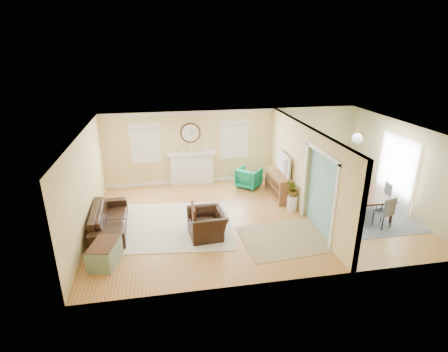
{
  "coord_description": "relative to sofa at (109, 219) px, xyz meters",
  "views": [
    {
      "loc": [
        -2.45,
        -8.84,
        4.71
      ],
      "look_at": [
        -0.8,
        0.3,
        1.2
      ],
      "focal_mm": 28.0,
      "sensor_mm": 36.0,
      "label": 1
    }
  ],
  "objects": [
    {
      "name": "wall_back",
      "position": [
        4.0,
        3.09,
        0.97
      ],
      "size": [
        9.0,
        0.02,
        2.6
      ],
      "primitive_type": "cube",
      "color": "tan",
      "rests_on": "ground"
    },
    {
      "name": "credenza",
      "position": [
        5.22,
        1.36,
        0.07
      ],
      "size": [
        0.53,
        1.57,
        0.8
      ],
      "color": "#8F5D33",
      "rests_on": "floor"
    },
    {
      "name": "green_chair",
      "position": [
        4.43,
        2.31,
        0.02
      ],
      "size": [
        1.06,
        1.06,
        0.7
      ],
      "primitive_type": "imported",
      "rotation": [
        0.0,
        0.0,
        2.44
      ],
      "color": "#178065",
      "rests_on": "floor"
    },
    {
      "name": "fireplace",
      "position": [
        2.5,
        2.97,
        0.27
      ],
      "size": [
        1.7,
        0.3,
        1.17
      ],
      "color": "white",
      "rests_on": "ground"
    },
    {
      "name": "wall_left",
      "position": [
        -0.5,
        0.09,
        0.97
      ],
      "size": [
        0.02,
        6.0,
        2.6
      ],
      "primitive_type": "cube",
      "color": "tan",
      "rests_on": "ground"
    },
    {
      "name": "rug_cream",
      "position": [
        1.68,
        -0.04,
        -0.32
      ],
      "size": [
        3.53,
        3.15,
        0.02
      ],
      "primitive_type": "cube",
      "rotation": [
        0.0,
        0.0,
        -0.11
      ],
      "color": "beige",
      "rests_on": "floor"
    },
    {
      "name": "wall_right",
      "position": [
        8.5,
        0.09,
        0.97
      ],
      "size": [
        0.02,
        6.0,
        2.6
      ],
      "primitive_type": "cube",
      "color": "tan",
      "rests_on": "ground"
    },
    {
      "name": "ceiling",
      "position": [
        4.0,
        0.09,
        2.27
      ],
      "size": [
        9.0,
        6.0,
        0.02
      ],
      "primitive_type": "cube",
      "color": "white",
      "rests_on": "wall_back"
    },
    {
      "name": "window_right",
      "position": [
        4.05,
        3.04,
        1.33
      ],
      "size": [
        1.05,
        0.13,
        1.42
      ],
      "color": "white",
      "rests_on": "wall_back"
    },
    {
      "name": "partition",
      "position": [
        5.51,
        0.37,
        1.03
      ],
      "size": [
        0.17,
        6.0,
        2.6
      ],
      "color": "tan",
      "rests_on": "ground"
    },
    {
      "name": "wall_front",
      "position": [
        4.0,
        -2.91,
        0.97
      ],
      "size": [
        9.0,
        0.02,
        2.6
      ],
      "primitive_type": "cube",
      "color": "tan",
      "rests_on": "ground"
    },
    {
      "name": "dining_chair_n",
      "position": [
        7.2,
        1.05,
        0.21
      ],
      "size": [
        0.41,
        0.41,
        0.91
      ],
      "color": "slate",
      "rests_on": "floor"
    },
    {
      "name": "floor",
      "position": [
        4.0,
        0.09,
        -0.33
      ],
      "size": [
        9.0,
        9.0,
        0.0
      ],
      "primitive_type": "plane",
      "color": "#A66E26",
      "rests_on": "ground"
    },
    {
      "name": "french_doors",
      "position": [
        8.45,
        0.09,
        0.77
      ],
      "size": [
        0.06,
        1.7,
        2.2
      ],
      "color": "white",
      "rests_on": "ground"
    },
    {
      "name": "rug_jute",
      "position": [
        4.48,
        -1.3,
        -0.32
      ],
      "size": [
        2.29,
        1.93,
        0.01
      ],
      "primitive_type": "cube",
      "rotation": [
        0.0,
        0.0,
        0.07
      ],
      "color": "tan",
      "rests_on": "floor"
    },
    {
      "name": "garden_stool",
      "position": [
        5.26,
        0.27,
        -0.1
      ],
      "size": [
        0.31,
        0.31,
        0.45
      ],
      "primitive_type": "cylinder",
      "color": "white",
      "rests_on": "floor"
    },
    {
      "name": "dining_chair_e",
      "position": [
        7.88,
        -0.18,
        0.18
      ],
      "size": [
        0.45,
        0.45,
        0.87
      ],
      "color": "slate",
      "rests_on": "floor"
    },
    {
      "name": "rug_grey",
      "position": [
        7.29,
        -0.13,
        -0.32
      ],
      "size": [
        2.52,
        3.15,
        0.01
      ],
      "primitive_type": "cube",
      "color": "slate",
      "rests_on": "floor"
    },
    {
      "name": "dining_table",
      "position": [
        7.29,
        -0.13,
        0.01
      ],
      "size": [
        1.14,
        1.97,
        0.68
      ],
      "primitive_type": "imported",
      "rotation": [
        0.0,
        0.0,
        1.55
      ],
      "color": "#4A2515",
      "rests_on": "floor"
    },
    {
      "name": "window_left",
      "position": [
        0.95,
        3.04,
        1.33
      ],
      "size": [
        1.05,
        0.13,
        1.42
      ],
      "color": "white",
      "rests_on": "wall_back"
    },
    {
      "name": "trunk",
      "position": [
        0.08,
        -1.57,
        -0.07
      ],
      "size": [
        0.73,
        0.99,
        0.52
      ],
      "color": "gray",
      "rests_on": "floor"
    },
    {
      "name": "dining_chair_s",
      "position": [
        7.32,
        -1.14,
        0.21
      ],
      "size": [
        0.5,
        0.5,
        0.91
      ],
      "color": "slate",
      "rests_on": "floor"
    },
    {
      "name": "wall_clock",
      "position": [
        2.5,
        3.06,
        1.52
      ],
      "size": [
        0.7,
        0.07,
        0.7
      ],
      "color": "#4A2515",
      "rests_on": "wall_back"
    },
    {
      "name": "tv",
      "position": [
        5.21,
        1.36,
        0.81
      ],
      "size": [
        0.19,
        1.18,
        0.68
      ],
      "primitive_type": "imported",
      "rotation": [
        0.0,
        0.0,
        1.54
      ],
      "color": "black",
      "rests_on": "credenza"
    },
    {
      "name": "sofa",
      "position": [
        0.0,
        0.0,
        0.0
      ],
      "size": [
        0.99,
        2.29,
        0.66
      ],
      "primitive_type": "imported",
      "rotation": [
        0.0,
        0.0,
        1.62
      ],
      "color": "black",
      "rests_on": "floor"
    },
    {
      "name": "eames_chair",
      "position": [
        2.55,
        -0.75,
        0.01
      ],
      "size": [
        0.98,
        1.11,
        0.68
      ],
      "primitive_type": "imported",
      "rotation": [
        0.0,
        0.0,
        -1.5
      ],
      "color": "black",
      "rests_on": "floor"
    },
    {
      "name": "potted_plant",
      "position": [
        5.26,
        0.27,
        0.35
      ],
      "size": [
        0.53,
        0.54,
        0.46
      ],
      "primitive_type": "imported",
      "rotation": [
        0.0,
        0.0,
        4.06
      ],
      "color": "#337F33",
      "rests_on": "garden_stool"
    },
    {
      "name": "dining_chair_w",
      "position": [
        6.54,
        -0.05,
        0.21
      ],
      "size": [
        0.44,
        0.44,
        0.91
      ],
      "color": "white",
      "rests_on": "floor"
    },
    {
      "name": "pendant",
      "position": [
        7.0,
        0.09,
        1.87
      ],
      "size": [
        0.3,
        0.3,
        0.55
      ],
      "color": "gold",
      "rests_on": "ceiling"
    }
  ]
}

